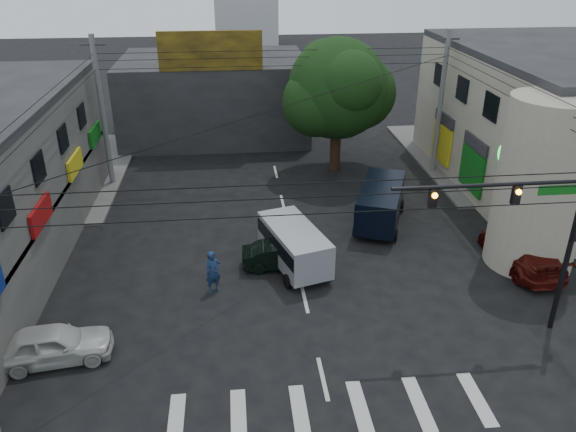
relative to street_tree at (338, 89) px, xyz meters
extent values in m
plane|color=black|center=(-4.00, -17.00, -5.47)|extent=(160.00, 160.00, 0.00)
cube|color=#514F4C|center=(-22.00, 1.00, -5.40)|extent=(16.00, 16.00, 0.15)
cube|color=#514F4C|center=(14.00, 1.00, -5.40)|extent=(16.00, 16.00, 0.15)
cube|color=gray|center=(14.00, -4.00, -1.47)|extent=(14.00, 18.00, 8.00)
cylinder|color=gray|center=(7.00, -13.00, -1.47)|extent=(4.00, 4.00, 8.00)
cube|color=#232326|center=(-8.00, 9.00, -2.47)|extent=(14.00, 10.00, 6.00)
cube|color=olive|center=(-8.00, 4.10, 1.83)|extent=(7.00, 0.30, 2.60)
cylinder|color=black|center=(0.00, 0.00, -3.27)|extent=(0.70, 0.70, 4.40)
sphere|color=black|center=(0.00, 0.00, 0.03)|extent=(6.40, 6.40, 6.40)
cylinder|color=black|center=(5.50, -18.00, -1.87)|extent=(0.20, 0.20, 7.20)
cylinder|color=black|center=(2.00, -18.00, 0.83)|extent=(7.00, 0.14, 0.14)
cube|color=black|center=(3.00, -18.00, 0.43)|extent=(0.28, 0.22, 0.75)
cube|color=black|center=(0.00, -18.00, 0.43)|extent=(0.28, 0.22, 0.75)
sphere|color=orange|center=(3.00, -18.14, 0.58)|extent=(0.20, 0.20, 0.20)
sphere|color=orange|center=(0.00, -18.14, 0.58)|extent=(0.20, 0.20, 0.20)
cube|color=#0D6014|center=(4.50, -18.00, 0.53)|extent=(1.40, 0.06, 0.35)
cylinder|color=#59595B|center=(-14.50, -1.00, -0.87)|extent=(0.32, 0.32, 9.20)
cylinder|color=#59595B|center=(6.50, -1.00, -0.87)|extent=(0.32, 0.32, 9.20)
imported|color=black|center=(-4.70, -12.27, -4.85)|extent=(1.44, 3.84, 1.25)
imported|color=beige|center=(-13.60, -18.00, -4.76)|extent=(2.81, 4.64, 1.43)
imported|color=#490E0A|center=(6.50, -13.28, -4.69)|extent=(2.61, 5.57, 1.57)
imported|color=navy|center=(-7.88, -14.00, -4.50)|extent=(1.07, 1.01, 1.94)
camera|label=1|loc=(-6.79, -35.04, 8.31)|focal=35.00mm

